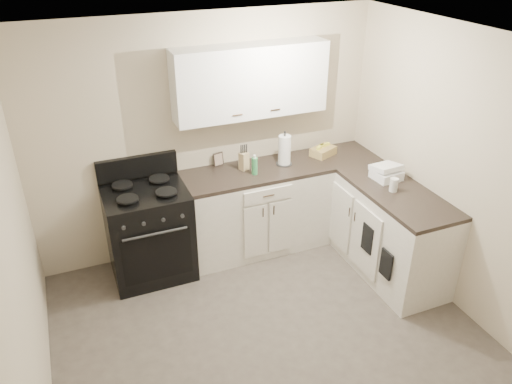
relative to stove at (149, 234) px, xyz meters
name	(u,v)px	position (x,y,z in m)	size (l,w,h in m)	color
floor	(277,348)	(0.74, -1.48, -0.46)	(3.60, 3.60, 0.00)	#473F38
ceiling	(286,52)	(0.74, -1.48, 2.04)	(3.60, 3.60, 0.00)	white
wall_back	(207,138)	(0.74, 0.32, 0.79)	(3.60, 3.60, 0.00)	beige
wall_right	(472,181)	(2.54, -1.48, 0.79)	(3.60, 3.60, 0.00)	beige
wall_left	(15,284)	(-1.06, -1.48, 0.79)	(3.60, 3.60, 0.00)	beige
base_cabinets_back	(256,211)	(1.17, 0.02, -0.01)	(1.55, 0.60, 0.90)	silver
base_cabinets_right	(374,220)	(2.24, -0.63, -0.01)	(0.60, 1.90, 0.90)	silver
countertop_back	(256,172)	(1.17, 0.02, 0.46)	(1.55, 0.60, 0.04)	black
countertop_right	(380,180)	(2.24, -0.63, 0.46)	(0.60, 1.90, 0.04)	black
upper_cabinets	(251,81)	(1.17, 0.18, 1.38)	(1.55, 0.30, 0.70)	white
stove	(149,234)	(0.00, 0.00, 0.00)	(0.79, 0.68, 0.96)	black
knife_block	(244,161)	(1.06, 0.09, 0.57)	(0.09, 0.08, 0.19)	#D0B680
paper_towel	(284,150)	(1.50, 0.05, 0.64)	(0.13, 0.13, 0.32)	white
soap_bottle	(255,166)	(1.12, -0.05, 0.57)	(0.06, 0.06, 0.18)	#389150
picture_frame	(218,159)	(0.84, 0.28, 0.55)	(0.11, 0.02, 0.14)	black
wicker_basket	(323,151)	(1.99, 0.10, 0.53)	(0.27, 0.18, 0.09)	tan
countertop_grill	(386,175)	(2.29, -0.65, 0.53)	(0.26, 0.24, 0.09)	white
glass_jar	(394,185)	(2.20, -0.90, 0.55)	(0.08, 0.08, 0.13)	silver
oven_mitt_near	(386,264)	(1.92, -1.29, -0.04)	(0.02, 0.16, 0.28)	black
oven_mitt_far	(368,239)	(1.92, -0.97, 0.05)	(0.02, 0.17, 0.29)	black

